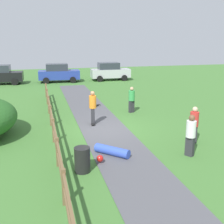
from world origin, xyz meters
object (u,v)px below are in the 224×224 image
Objects in this scene: trash_bin at (82,160)px; skater_fallen at (111,151)px; bystander_green at (132,99)px; skateboard_loose at (95,105)px; parked_car_black at (0,75)px; parked_car_silver at (110,71)px; bystander_white at (191,134)px; parked_car_blue at (59,73)px; bystander_red at (194,123)px; skater_riding at (93,106)px.

trash_bin is 1.70m from skater_fallen.
skater_fallen is at bearing -114.92° from bystander_green.
skater_fallen is at bearing -97.00° from skateboard_loose.
parked_car_black reaches higher than skateboard_loose.
skateboard_loose is at bearing -108.59° from parked_car_silver.
bystander_white is 0.40× the size of parked_car_blue.
parked_car_blue is 1.01× the size of parked_car_silver.
parked_car_black is at bearing 179.99° from parked_car_silver.
bystander_red is at bearing -77.05° from parked_car_blue.
bystander_white is 1.02× the size of bystander_red.
bystander_red reaches higher than bystander_green.
parked_car_silver is (5.53, -0.00, 0.00)m from parked_car_blue.
parked_car_black is (-4.98, 21.11, 0.51)m from trash_bin.
skater_riding is 15.69m from parked_car_blue.
bystander_red is (3.82, -3.85, -0.12)m from skater_riding.
bystander_white reaches higher than trash_bin.
parked_car_silver reaches higher than bystander_red.
trash_bin is at bearing -76.72° from parked_car_black.
bystander_white is (4.35, 0.32, 0.48)m from trash_bin.
parked_car_blue is at bearing 0.00° from parked_car_black.
skater_riding is at bearing 75.46° from trash_bin.
skateboard_loose is at bearing 76.06° from trash_bin.
trash_bin is 0.53× the size of bystander_white.
skateboard_loose is 0.45× the size of bystander_white.
parked_car_blue reaches higher than skateboard_loose.
bystander_green is at bearing 65.08° from skater_fallen.
skater_riding is at bearing 119.85° from bystander_white.
parked_car_blue is at bearing 102.95° from bystander_red.
skater_riding is 5.90m from bystander_white.
parked_car_silver is (1.93, 20.79, 0.03)m from bystander_white.
parked_car_blue is at bearing 87.98° from trash_bin.
bystander_green is at bearing -56.20° from parked_car_black.
skateboard_loose is 0.46× the size of bystander_red.
skater_riding is 3.41m from bystander_green.
parked_car_silver is at bearing -0.01° from parked_car_blue.
bystander_white is at bearing -80.16° from parked_car_blue.
parked_car_silver is at bearing 72.76° from skater_riding.
skater_riding is 0.43× the size of parked_car_silver.
parked_car_black is (-9.21, 13.76, 0.07)m from bystander_green.
parked_car_blue is at bearing 179.99° from parked_car_silver.
parked_car_silver is (6.27, 21.11, 0.51)m from trash_bin.
bystander_white is 0.40× the size of parked_car_black.
bystander_green is 0.38× the size of parked_car_black.
skater_fallen is 0.83× the size of bystander_white.
skater_riding reaches higher than bystander_white.
bystander_green is 5.84m from bystander_red.
trash_bin is at bearing -141.07° from skater_fallen.
skater_riding reaches higher than trash_bin.
skater_fallen is 0.87× the size of bystander_green.
parked_car_blue is (-1.59, 11.73, 0.87)m from skateboard_loose.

